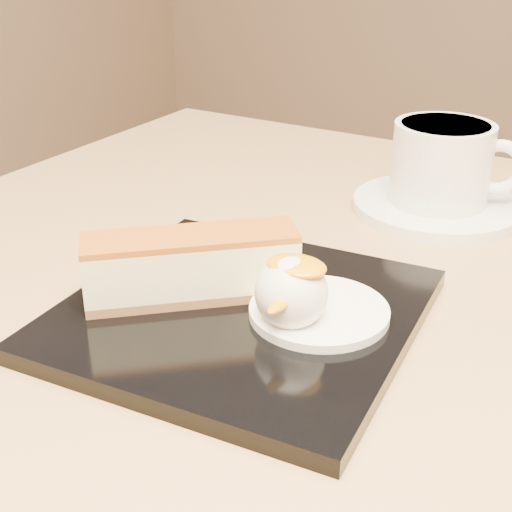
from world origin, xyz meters
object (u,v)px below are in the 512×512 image
Objects in this scene: saucer at (436,206)px; coffee_cup at (444,162)px; table at (312,477)px; dessert_plate at (241,313)px; ice_cream_scoop at (291,293)px; cheesecake at (191,266)px.

coffee_cup is (0.00, 0.00, 0.04)m from saucer.
table is 5.33× the size of saucer.
ice_cream_scoop reaches higher than dessert_plate.
saucer is at bearing 29.85° from cheesecake.
ice_cream_scoop is (0.00, -0.05, 0.19)m from table.
table is 6.16× the size of cheesecake.
coffee_cup is (0.02, 0.21, 0.20)m from table.
dessert_plate is at bearing -101.27° from saucer.
cheesecake and ice_cream_scoop have the same top height.
dessert_plate is at bearing -118.62° from coffee_cup.
cheesecake is 1.13× the size of coffee_cup.
cheesecake is (-0.04, -0.00, 0.03)m from dessert_plate.
dessert_plate is (-0.04, -0.05, 0.16)m from table.
saucer is 0.04m from coffee_cup.
ice_cream_scoop is at bearing -85.87° from table.
coffee_cup is at bearing 85.50° from table.
coffee_cup is at bearing 29.47° from cheesecake.
cheesecake is at bearing 180.00° from ice_cream_scoop.
saucer is (0.01, 0.26, -0.03)m from ice_cream_scoop.
table is 3.64× the size of dessert_plate.
cheesecake is 0.28m from coffee_cup.
ice_cream_scoop is 0.30× the size of saucer.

